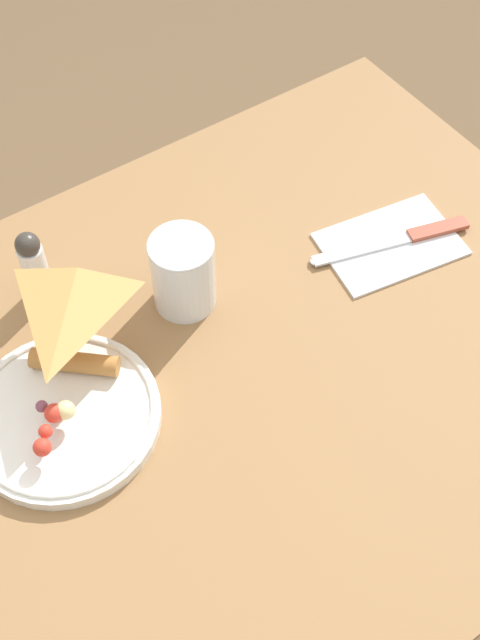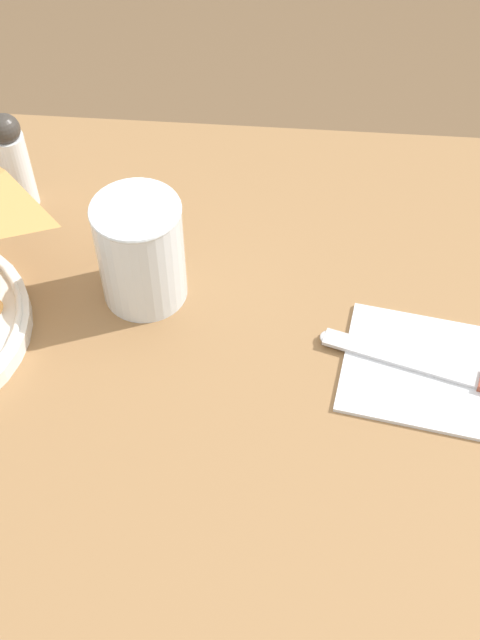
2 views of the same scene
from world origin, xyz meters
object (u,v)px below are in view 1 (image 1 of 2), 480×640
Objects in this scene: milk_glass at (183,275)px; butter_knife at (399,239)px; napkin_folded at (390,244)px; plate_pizza at (63,414)px; dining_table at (203,434)px; pepper_shaker at (34,265)px.

butter_knife is at bearing 164.61° from milk_glass.
plate_pizza is at bearing -0.58° from napkin_folded.
dining_table is at bearing 159.76° from plate_pizza.
pepper_shaker reaches higher than napkin_folded.
dining_table is at bearing 23.56° from butter_knife.
pepper_shaker is at bearing -7.80° from butter_knife.
milk_glass is at bearing 142.56° from pepper_shaker.
pepper_shaker reaches higher than plate_pizza.
napkin_folded is (-0.33, -0.05, 0.11)m from dining_table.
plate_pizza is at bearing 14.98° from butter_knife.
dining_table is 5.73× the size of napkin_folded.
butter_knife is 0.47m from pepper_shaker.
butter_knife is at bearing 164.06° from napkin_folded.
dining_table is 0.19m from plate_pizza.
napkin_folded is 0.46m from pepper_shaker.
butter_knife is at bearing -172.39° from dining_table.
butter_knife is (-0.48, 0.01, -0.01)m from plate_pizza.
pepper_shaker is at bearing -23.95° from napkin_folded.
milk_glass is at bearing -160.98° from plate_pizza.
napkin_folded is at bearing -171.56° from dining_table.
plate_pizza is 0.47m from napkin_folded.
milk_glass is 0.30m from butter_knife.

